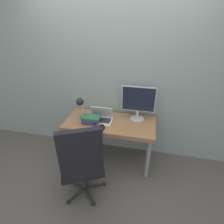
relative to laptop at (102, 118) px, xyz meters
The scene contains 10 objects.
ground_plane 0.83m from the laptop, 67.82° to the right, with size 12.00×12.00×0.00m, color #514C47.
wall_back 0.66m from the laptop, 70.95° to the left, with size 8.00×0.05×2.60m.
desk 0.17m from the laptop, ahead, with size 1.30×0.60×0.71m.
laptop is the anchor object (origin of this frame).
monitor 0.58m from the laptop, 18.07° to the left, with size 0.47×0.20×0.51m.
desk_lamp 0.34m from the laptop, behind, with size 0.16×0.27×0.37m.
office_chair 0.75m from the laptop, 92.92° to the right, with size 0.65×0.66×1.10m.
book_stack 0.17m from the laptop, 140.97° to the right, with size 0.27×0.19×0.11m.
tv_remote 0.19m from the laptop, 84.57° to the right, with size 0.10×0.13×0.02m.
media_remote 0.27m from the laptop, 74.88° to the right, with size 0.06×0.17×0.02m.
Camera 1 is at (0.51, -1.81, 2.03)m, focal length 28.00 mm.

